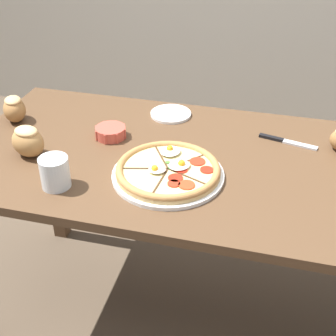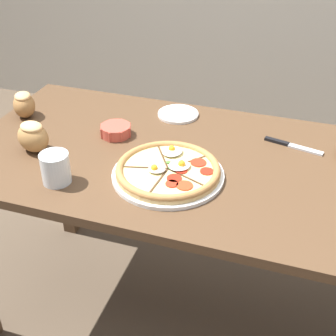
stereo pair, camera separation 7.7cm
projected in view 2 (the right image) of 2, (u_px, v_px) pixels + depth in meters
name	position (u px, v px, depth m)	size (l,w,h in m)	color
ground_plane	(198.00, 318.00, 1.86)	(12.00, 12.00, 0.00)	brown
dining_table	(205.00, 187.00, 1.50)	(1.56, 0.75, 0.74)	#513823
pizza	(168.00, 171.00, 1.37)	(0.33, 0.33, 0.05)	white
ramekin_bowl	(116.00, 130.00, 1.58)	(0.11, 0.11, 0.04)	#C64C3D
bread_piece_mid	(33.00, 136.00, 1.48)	(0.13, 0.11, 0.10)	#B27F47
bread_piece_far	(24.00, 104.00, 1.68)	(0.12, 0.13, 0.09)	#A3703D
knife_main	(293.00, 146.00, 1.52)	(0.19, 0.06, 0.01)	silver
water_glass	(56.00, 170.00, 1.34)	(0.08, 0.08, 0.09)	white
side_saucer	(178.00, 114.00, 1.71)	(0.15, 0.15, 0.01)	white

